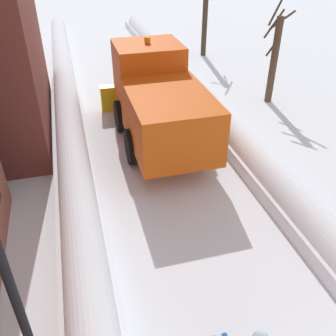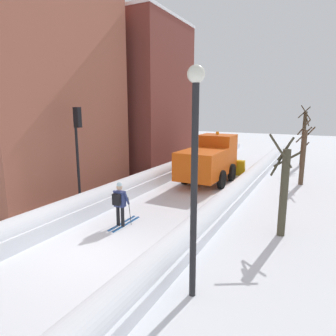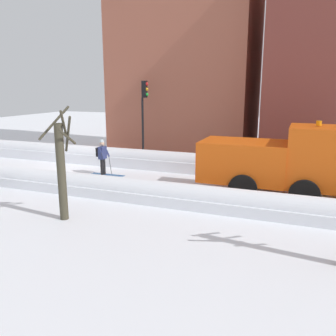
{
  "view_description": "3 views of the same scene",
  "coord_description": "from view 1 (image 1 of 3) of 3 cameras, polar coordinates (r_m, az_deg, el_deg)",
  "views": [
    {
      "loc": [
        -2.36,
        0.13,
        6.2
      ],
      "look_at": [
        -0.59,
        6.59,
        1.77
      ],
      "focal_mm": 39.67,
      "sensor_mm": 36.0,
      "label": 1
    },
    {
      "loc": [
        6.37,
        -6.63,
        4.64
      ],
      "look_at": [
        -0.38,
        6.51,
        1.66
      ],
      "focal_mm": 32.01,
      "sensor_mm": 36.0,
      "label": 2
    },
    {
      "loc": [
        14.51,
        11.8,
        4.32
      ],
      "look_at": [
        0.69,
        6.47,
        0.92
      ],
      "focal_mm": 37.68,
      "sensor_mm": 36.0,
      "label": 3
    }
  ],
  "objects": [
    {
      "name": "ground_plane",
      "position": [
        11.89,
        -1.58,
        2.02
      ],
      "size": [
        80.0,
        80.0,
        0.0
      ],
      "primitive_type": "plane",
      "color": "white"
    },
    {
      "name": "snowbank_left",
      "position": [
        11.43,
        -14.39,
        2.05
      ],
      "size": [
        1.1,
        36.0,
        1.02
      ],
      "color": "white",
      "rests_on": "ground"
    },
    {
      "name": "snowbank_right",
      "position": [
        12.51,
        10.09,
        4.92
      ],
      "size": [
        1.1,
        36.0,
        0.9
      ],
      "color": "white",
      "rests_on": "ground"
    },
    {
      "name": "plow_truck",
      "position": [
        12.08,
        -1.49,
        10.43
      ],
      "size": [
        3.2,
        5.98,
        3.12
      ],
      "color": "#DB510F",
      "rests_on": "ground"
    },
    {
      "name": "bare_tree_mid",
      "position": [
        15.69,
        15.99,
        15.96
      ],
      "size": [
        1.05,
        0.73,
        3.96
      ],
      "color": "#4C3828",
      "rests_on": "ground"
    },
    {
      "name": "bare_tree_far",
      "position": [
        21.37,
        5.75,
        22.78
      ],
      "size": [
        0.99,
        0.89,
        4.84
      ],
      "color": "#3B2E20",
      "rests_on": "ground"
    }
  ]
}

